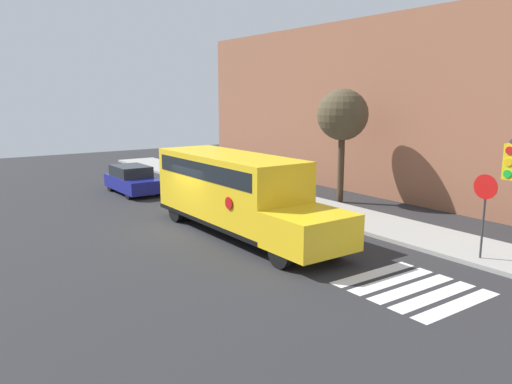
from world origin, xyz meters
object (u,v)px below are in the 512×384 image
at_px(parked_car, 132,180).
at_px(stop_sign, 484,204).
at_px(tree_near_sidewalk, 343,116).
at_px(school_bus, 236,190).

xyz_separation_m(parked_car, stop_sign, (17.61, 4.67, 1.20)).
relative_size(stop_sign, tree_near_sidewalk, 0.51).
height_order(stop_sign, tree_near_sidewalk, tree_near_sidewalk).
xyz_separation_m(parked_car, tree_near_sidewalk, (8.32, 7.61, 3.57)).
height_order(school_bus, stop_sign, school_bus).
xyz_separation_m(stop_sign, tree_near_sidewalk, (-9.29, 2.95, 2.37)).
xyz_separation_m(school_bus, parked_car, (-10.10, -0.21, -0.98)).
distance_m(stop_sign, tree_near_sidewalk, 10.03).
bearing_deg(parked_car, stop_sign, 14.85).
relative_size(school_bus, tree_near_sidewalk, 1.72).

